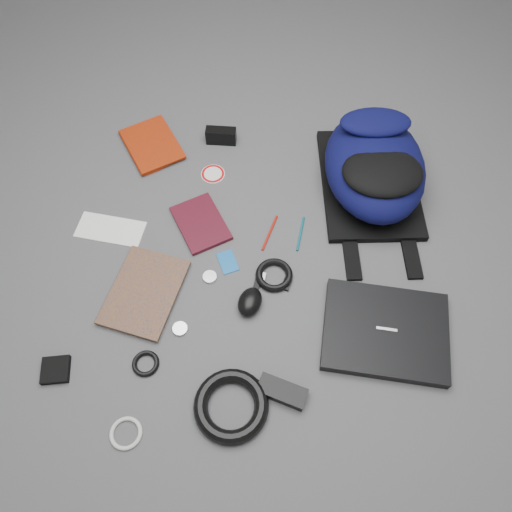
{
  "coord_description": "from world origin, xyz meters",
  "views": [
    {
      "loc": [
        -0.02,
        -0.76,
        1.37
      ],
      "look_at": [
        0.0,
        0.0,
        0.02
      ],
      "focal_mm": 35.0,
      "sensor_mm": 36.0,
      "label": 1
    }
  ],
  "objects_px": {
    "comic_book": "(114,284)",
    "pouch": "(56,370)",
    "power_brick": "(282,391)",
    "textbook_red": "(130,154)",
    "compact_camera": "(221,136)",
    "dvd_case": "(201,223)",
    "backpack": "(374,166)",
    "mouse": "(250,302)",
    "laptop": "(385,331)"
  },
  "relations": [
    {
      "from": "dvd_case",
      "to": "power_brick",
      "type": "distance_m",
      "value": 0.6
    },
    {
      "from": "dvd_case",
      "to": "backpack",
      "type": "bearing_deg",
      "value": -10.8
    },
    {
      "from": "dvd_case",
      "to": "compact_camera",
      "type": "bearing_deg",
      "value": 54.65
    },
    {
      "from": "comic_book",
      "to": "power_brick",
      "type": "height_order",
      "value": "power_brick"
    },
    {
      "from": "compact_camera",
      "to": "power_brick",
      "type": "distance_m",
      "value": 0.93
    },
    {
      "from": "textbook_red",
      "to": "pouch",
      "type": "distance_m",
      "value": 0.79
    },
    {
      "from": "backpack",
      "to": "comic_book",
      "type": "xyz_separation_m",
      "value": [
        -0.83,
        -0.36,
        -0.09
      ]
    },
    {
      "from": "laptop",
      "to": "pouch",
      "type": "xyz_separation_m",
      "value": [
        -0.93,
        -0.08,
        -0.01
      ]
    },
    {
      "from": "pouch",
      "to": "dvd_case",
      "type": "bearing_deg",
      "value": 50.55
    },
    {
      "from": "laptop",
      "to": "textbook_red",
      "type": "height_order",
      "value": "laptop"
    },
    {
      "from": "textbook_red",
      "to": "comic_book",
      "type": "height_order",
      "value": "textbook_red"
    },
    {
      "from": "power_brick",
      "to": "pouch",
      "type": "relative_size",
      "value": 1.77
    },
    {
      "from": "laptop",
      "to": "compact_camera",
      "type": "bearing_deg",
      "value": 132.65
    },
    {
      "from": "dvd_case",
      "to": "mouse",
      "type": "bearing_deg",
      "value": -87.2
    },
    {
      "from": "compact_camera",
      "to": "power_brick",
      "type": "xyz_separation_m",
      "value": [
        0.17,
        -0.91,
        -0.01
      ]
    },
    {
      "from": "compact_camera",
      "to": "textbook_red",
      "type": "bearing_deg",
      "value": -163.88
    },
    {
      "from": "textbook_red",
      "to": "dvd_case",
      "type": "xyz_separation_m",
      "value": [
        0.26,
        -0.3,
        -0.0
      ]
    },
    {
      "from": "power_brick",
      "to": "compact_camera",
      "type": "bearing_deg",
      "value": 123.7
    },
    {
      "from": "dvd_case",
      "to": "pouch",
      "type": "height_order",
      "value": "pouch"
    },
    {
      "from": "compact_camera",
      "to": "backpack",
      "type": "bearing_deg",
      "value": -17.08
    },
    {
      "from": "textbook_red",
      "to": "dvd_case",
      "type": "relative_size",
      "value": 1.15
    },
    {
      "from": "dvd_case",
      "to": "pouch",
      "type": "xyz_separation_m",
      "value": [
        -0.39,
        -0.48,
        0.0
      ]
    },
    {
      "from": "textbook_red",
      "to": "mouse",
      "type": "relative_size",
      "value": 2.39
    },
    {
      "from": "comic_book",
      "to": "mouse",
      "type": "relative_size",
      "value": 2.85
    },
    {
      "from": "dvd_case",
      "to": "compact_camera",
      "type": "xyz_separation_m",
      "value": [
        0.07,
        0.36,
        0.02
      ]
    },
    {
      "from": "laptop",
      "to": "comic_book",
      "type": "height_order",
      "value": "laptop"
    },
    {
      "from": "textbook_red",
      "to": "power_brick",
      "type": "height_order",
      "value": "power_brick"
    },
    {
      "from": "compact_camera",
      "to": "mouse",
      "type": "bearing_deg",
      "value": -76.34
    },
    {
      "from": "laptop",
      "to": "dvd_case",
      "type": "height_order",
      "value": "laptop"
    },
    {
      "from": "comic_book",
      "to": "pouch",
      "type": "relative_size",
      "value": 3.61
    },
    {
      "from": "pouch",
      "to": "backpack",
      "type": "bearing_deg",
      "value": 32.72
    },
    {
      "from": "textbook_red",
      "to": "comic_book",
      "type": "relative_size",
      "value": 0.84
    },
    {
      "from": "comic_book",
      "to": "mouse",
      "type": "distance_m",
      "value": 0.42
    },
    {
      "from": "textbook_red",
      "to": "compact_camera",
      "type": "height_order",
      "value": "compact_camera"
    },
    {
      "from": "comic_book",
      "to": "dvd_case",
      "type": "xyz_separation_m",
      "value": [
        0.26,
        0.21,
        -0.0
      ]
    },
    {
      "from": "textbook_red",
      "to": "pouch",
      "type": "xyz_separation_m",
      "value": [
        -0.13,
        -0.78,
        -0.0
      ]
    },
    {
      "from": "backpack",
      "to": "laptop",
      "type": "bearing_deg",
      "value": -92.82
    },
    {
      "from": "compact_camera",
      "to": "mouse",
      "type": "distance_m",
      "value": 0.66
    },
    {
      "from": "backpack",
      "to": "pouch",
      "type": "relative_size",
      "value": 6.62
    },
    {
      "from": "backpack",
      "to": "textbook_red",
      "type": "relative_size",
      "value": 2.19
    },
    {
      "from": "mouse",
      "to": "power_brick",
      "type": "distance_m",
      "value": 0.28
    },
    {
      "from": "compact_camera",
      "to": "laptop",
      "type": "bearing_deg",
      "value": -51.76
    },
    {
      "from": "textbook_red",
      "to": "pouch",
      "type": "height_order",
      "value": "textbook_red"
    },
    {
      "from": "compact_camera",
      "to": "pouch",
      "type": "xyz_separation_m",
      "value": [
        -0.46,
        -0.83,
        -0.02
      ]
    },
    {
      "from": "textbook_red",
      "to": "laptop",
      "type": "bearing_deg",
      "value": -67.55
    },
    {
      "from": "comic_book",
      "to": "dvd_case",
      "type": "bearing_deg",
      "value": 58.32
    },
    {
      "from": "compact_camera",
      "to": "power_brick",
      "type": "relative_size",
      "value": 0.81
    },
    {
      "from": "mouse",
      "to": "power_brick",
      "type": "relative_size",
      "value": 0.72
    },
    {
      "from": "comic_book",
      "to": "pouch",
      "type": "bearing_deg",
      "value": -98.35
    },
    {
      "from": "textbook_red",
      "to": "compact_camera",
      "type": "xyz_separation_m",
      "value": [
        0.32,
        0.06,
        0.02
      ]
    }
  ]
}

